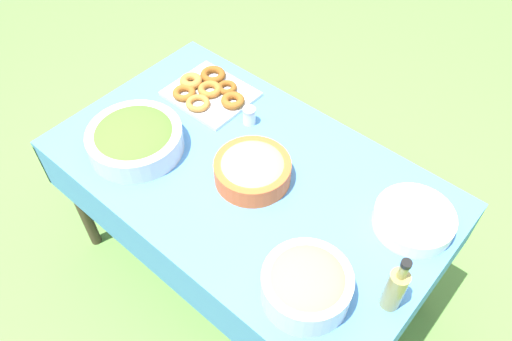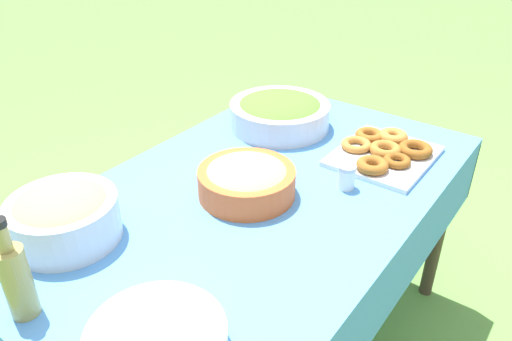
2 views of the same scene
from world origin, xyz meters
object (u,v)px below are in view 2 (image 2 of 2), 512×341
object	(u,v)px
pasta_bowl	(247,179)
salad_bowl	(280,112)
bread_bowl	(64,215)
olive_oil_bottle	(16,279)
donut_platter	(385,151)

from	to	relation	value
pasta_bowl	salad_bowl	bearing A→B (deg)	-157.57
salad_bowl	bread_bowl	size ratio (longest dim) A/B	1.33
olive_oil_bottle	bread_bowl	world-z (taller)	olive_oil_bottle
pasta_bowl	bread_bowl	distance (m)	0.49
olive_oil_bottle	donut_platter	bearing A→B (deg)	163.16
olive_oil_bottle	bread_bowl	distance (m)	0.25
salad_bowl	olive_oil_bottle	world-z (taller)	olive_oil_bottle
salad_bowl	olive_oil_bottle	xyz separation A→B (m)	(1.06, 0.08, 0.04)
salad_bowl	pasta_bowl	xyz separation A→B (m)	(0.43, 0.18, -0.01)
donut_platter	bread_bowl	bearing A→B (deg)	-28.43
pasta_bowl	bread_bowl	bearing A→B (deg)	-29.86
olive_oil_bottle	bread_bowl	xyz separation A→B (m)	(-0.21, -0.14, -0.02)
salad_bowl	donut_platter	xyz separation A→B (m)	(-0.01, 0.40, -0.04)
pasta_bowl	olive_oil_bottle	xyz separation A→B (m)	(0.63, -0.10, 0.04)
salad_bowl	olive_oil_bottle	bearing A→B (deg)	4.21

